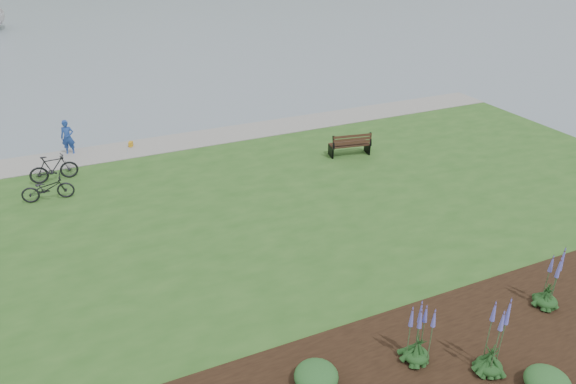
# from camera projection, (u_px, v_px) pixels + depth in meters

# --- Properties ---
(ground) EXTENTS (600.00, 600.00, 0.00)m
(ground) POSITION_uv_depth(u_px,v_px,m) (249.00, 208.00, 19.69)
(ground) COLOR slate
(ground) RESTS_ON ground
(lawn) EXTENTS (34.00, 20.00, 0.40)m
(lawn) POSITION_uv_depth(u_px,v_px,m) (269.00, 229.00, 17.97)
(lawn) COLOR #28521D
(lawn) RESTS_ON ground
(shoreline_path) EXTENTS (34.00, 2.20, 0.03)m
(shoreline_path) POSITION_uv_depth(u_px,v_px,m) (200.00, 139.00, 25.10)
(shoreline_path) COLOR gray
(shoreline_path) RESTS_ON lawn
(garden_bed) EXTENTS (24.00, 4.40, 0.04)m
(garden_bed) POSITION_uv_depth(u_px,v_px,m) (501.00, 345.00, 12.63)
(garden_bed) COLOR black
(garden_bed) RESTS_ON lawn
(park_bench) EXTENTS (1.90, 1.04, 1.12)m
(park_bench) POSITION_uv_depth(u_px,v_px,m) (350.00, 144.00, 23.02)
(park_bench) COLOR black
(park_bench) RESTS_ON lawn
(person) EXTENTS (0.78, 0.64, 1.88)m
(person) POSITION_uv_depth(u_px,v_px,m) (67.00, 134.00, 23.02)
(person) COLOR navy
(person) RESTS_ON lawn
(bicycle_a) EXTENTS (0.77, 1.90, 0.97)m
(bicycle_a) POSITION_uv_depth(u_px,v_px,m) (47.00, 188.00, 19.25)
(bicycle_a) COLOR black
(bicycle_a) RESTS_ON lawn
(bicycle_b) EXTENTS (0.71, 1.90, 1.12)m
(bicycle_b) POSITION_uv_depth(u_px,v_px,m) (53.00, 168.00, 20.70)
(bicycle_b) COLOR black
(bicycle_b) RESTS_ON lawn
(pannier) EXTENTS (0.25, 0.29, 0.27)m
(pannier) POSITION_uv_depth(u_px,v_px,m) (131.00, 144.00, 24.11)
(pannier) COLOR #BF8816
(pannier) RESTS_ON lawn
(echium_0) EXTENTS (0.62, 0.62, 2.26)m
(echium_0) POSITION_uv_depth(u_px,v_px,m) (494.00, 343.00, 11.49)
(echium_0) COLOR #143715
(echium_0) RESTS_ON garden_bed
(echium_1) EXTENTS (0.62, 0.62, 1.98)m
(echium_1) POSITION_uv_depth(u_px,v_px,m) (550.00, 283.00, 13.61)
(echium_1) COLOR #143715
(echium_1) RESTS_ON garden_bed
(echium_4) EXTENTS (0.62, 0.62, 1.97)m
(echium_4) POSITION_uv_depth(u_px,v_px,m) (419.00, 333.00, 11.81)
(echium_4) COLOR #143715
(echium_4) RESTS_ON garden_bed
(shrub_0) EXTENTS (1.00, 1.00, 0.50)m
(shrub_0) POSITION_uv_depth(u_px,v_px,m) (316.00, 376.00, 11.41)
(shrub_0) COLOR #1E4C21
(shrub_0) RESTS_ON garden_bed
(shrub_1) EXTENTS (0.99, 0.99, 0.50)m
(shrub_1) POSITION_uv_depth(u_px,v_px,m) (548.00, 382.00, 11.26)
(shrub_1) COLOR #1E4C21
(shrub_1) RESTS_ON garden_bed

